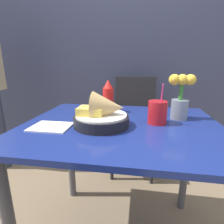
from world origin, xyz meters
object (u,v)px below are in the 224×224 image
Objects in this scene: chair_far_window at (134,116)px; flower_vase at (180,98)px; drink_cup at (157,113)px; ketchup_bottle at (108,97)px; food_basket at (103,114)px.

flower_vase is (0.25, -0.73, 0.33)m from chair_far_window.
drink_cup is 0.17m from flower_vase.
ketchup_bottle is (-0.14, -0.65, 0.31)m from chair_far_window.
chair_far_window is at bearing 77.43° from ketchup_bottle.
flower_vase is (0.12, 0.10, 0.06)m from drink_cup.
chair_far_window is at bearing 109.23° from flower_vase.
food_basket is 1.32× the size of drink_cup.
ketchup_bottle is 0.83× the size of flower_vase.
chair_far_window is at bearing 82.27° from food_basket.
flower_vase reaches higher than food_basket.
flower_vase is at bearing -70.77° from chair_far_window.
food_basket is at bearing -163.20° from drink_cup.
drink_cup reaches higher than food_basket.
flower_vase is at bearing 24.52° from food_basket.
chair_far_window is 0.88m from drink_cup.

